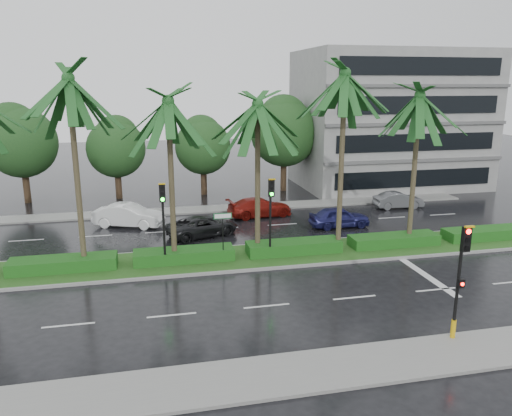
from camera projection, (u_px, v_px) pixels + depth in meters
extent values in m
plane|color=black|center=(244.00, 265.00, 25.94)|extent=(120.00, 120.00, 0.00)
cube|color=gray|center=(304.00, 372.00, 16.27)|extent=(40.00, 2.40, 0.12)
cube|color=gray|center=(213.00, 209.00, 37.28)|extent=(40.00, 2.00, 0.12)
cube|color=gray|center=(240.00, 258.00, 26.87)|extent=(36.00, 4.00, 0.14)
cube|color=#214617|center=(240.00, 256.00, 26.85)|extent=(35.60, 3.70, 0.02)
cube|color=#1A4313|center=(63.00, 264.00, 24.88)|extent=(5.20, 1.40, 0.60)
cube|color=#1A4313|center=(184.00, 255.00, 26.14)|extent=(5.20, 1.40, 0.60)
cube|color=#1A4313|center=(294.00, 247.00, 27.40)|extent=(5.20, 1.40, 0.60)
cube|color=#1A4313|center=(394.00, 240.00, 28.67)|extent=(5.20, 1.40, 0.60)
cube|color=#1A4313|center=(485.00, 233.00, 29.93)|extent=(5.20, 1.40, 0.60)
cube|color=silver|center=(26.00, 240.00, 30.04)|extent=(2.00, 0.12, 0.01)
cube|color=silver|center=(68.00, 325.00, 19.52)|extent=(2.00, 0.12, 0.01)
cube|color=silver|center=(95.00, 236.00, 30.88)|extent=(2.00, 0.12, 0.01)
cube|color=silver|center=(172.00, 315.00, 20.36)|extent=(2.00, 0.12, 0.01)
cube|color=silver|center=(161.00, 232.00, 31.72)|extent=(2.00, 0.12, 0.01)
cube|color=silver|center=(267.00, 306.00, 21.20)|extent=(2.00, 0.12, 0.01)
cube|color=silver|center=(223.00, 228.00, 32.56)|extent=(2.00, 0.12, 0.01)
cube|color=silver|center=(354.00, 297.00, 22.04)|extent=(2.00, 0.12, 0.01)
cube|color=silver|center=(282.00, 224.00, 33.40)|extent=(2.00, 0.12, 0.01)
cube|color=silver|center=(436.00, 290.00, 22.88)|extent=(2.00, 0.12, 0.01)
cube|color=silver|center=(338.00, 221.00, 34.24)|extent=(2.00, 0.12, 0.01)
cube|color=silver|center=(511.00, 282.00, 23.73)|extent=(2.00, 0.12, 0.01)
cube|color=silver|center=(392.00, 218.00, 35.09)|extent=(2.00, 0.12, 0.01)
cube|color=silver|center=(443.00, 214.00, 35.93)|extent=(2.00, 0.12, 0.01)
cube|color=silver|center=(422.00, 273.00, 24.88)|extent=(0.40, 6.00, 0.01)
cylinder|color=#403625|center=(77.00, 177.00, 24.13)|extent=(0.28, 0.28, 9.30)
cylinder|color=#403625|center=(85.00, 263.00, 25.21)|extent=(0.40, 0.40, 0.44)
cylinder|color=#403625|center=(172.00, 185.00, 25.01)|extent=(0.28, 0.28, 8.23)
cylinder|color=#403625|center=(175.00, 258.00, 25.96)|extent=(0.40, 0.40, 0.44)
cylinder|color=#403625|center=(258.00, 182.00, 26.27)|extent=(0.28, 0.28, 8.04)
cylinder|color=#403625|center=(258.00, 250.00, 27.19)|extent=(0.40, 0.40, 0.44)
cylinder|color=#403625|center=(341.00, 165.00, 26.65)|extent=(0.28, 0.28, 9.56)
cylinder|color=#403625|center=(338.00, 246.00, 27.76)|extent=(0.40, 0.40, 0.44)
cylinder|color=#403625|center=(414.00, 172.00, 28.02)|extent=(0.28, 0.28, 8.43)
cylinder|color=#403625|center=(409.00, 240.00, 28.99)|extent=(0.40, 0.40, 0.44)
cylinder|color=black|center=(457.00, 295.00, 17.95)|extent=(0.12, 0.12, 3.40)
cube|color=black|center=(466.00, 239.00, 17.26)|extent=(0.30, 0.18, 0.90)
cube|color=gold|center=(470.00, 227.00, 17.02)|extent=(0.34, 0.12, 0.06)
cylinder|color=#FF0C05|center=(469.00, 232.00, 17.09)|extent=(0.18, 0.04, 0.18)
cylinder|color=black|center=(468.00, 240.00, 17.16)|extent=(0.18, 0.04, 0.18)
cylinder|color=black|center=(467.00, 248.00, 17.23)|extent=(0.18, 0.04, 0.18)
cylinder|color=gold|center=(453.00, 329.00, 18.28)|extent=(0.18, 0.18, 0.70)
cube|color=black|center=(461.00, 283.00, 17.68)|extent=(0.22, 0.16, 0.32)
cylinder|color=#FF0C05|center=(462.00, 284.00, 17.59)|extent=(0.12, 0.03, 0.12)
cylinder|color=black|center=(164.00, 234.00, 25.02)|extent=(0.12, 0.12, 3.40)
cube|color=black|center=(162.00, 193.00, 24.33)|extent=(0.30, 0.18, 0.90)
cube|color=gold|center=(162.00, 184.00, 24.10)|extent=(0.34, 0.12, 0.06)
cylinder|color=black|center=(162.00, 187.00, 24.16)|extent=(0.18, 0.04, 0.18)
cylinder|color=black|center=(162.00, 193.00, 24.23)|extent=(0.18, 0.04, 0.18)
cylinder|color=#0CE519|center=(163.00, 199.00, 24.31)|extent=(0.18, 0.04, 0.18)
cylinder|color=black|center=(270.00, 227.00, 26.18)|extent=(0.12, 0.12, 3.40)
cube|color=black|center=(271.00, 188.00, 25.48)|extent=(0.30, 0.18, 0.90)
cube|color=gold|center=(272.00, 179.00, 25.25)|extent=(0.34, 0.12, 0.06)
cylinder|color=black|center=(272.00, 183.00, 25.32)|extent=(0.18, 0.04, 0.18)
cylinder|color=black|center=(272.00, 188.00, 25.39)|extent=(0.18, 0.04, 0.18)
cylinder|color=#0CE519|center=(272.00, 194.00, 25.46)|extent=(0.18, 0.04, 0.18)
cylinder|color=black|center=(223.00, 237.00, 25.85)|extent=(0.06, 0.06, 2.60)
cube|color=#0C5926|center=(223.00, 216.00, 25.54)|extent=(0.95, 0.04, 0.30)
cube|color=white|center=(223.00, 216.00, 25.51)|extent=(0.85, 0.01, 0.22)
cylinder|color=#352418|center=(27.00, 186.00, 39.24)|extent=(0.52, 0.52, 2.63)
sphere|color=#143519|center=(22.00, 143.00, 38.40)|extent=(5.42, 5.42, 5.42)
sphere|color=#143519|center=(21.00, 129.00, 38.43)|extent=(4.06, 4.06, 4.06)
cylinder|color=#352418|center=(118.00, 185.00, 40.76)|extent=(0.52, 0.52, 2.27)
sphere|color=#143519|center=(116.00, 149.00, 40.03)|extent=(4.68, 4.68, 4.68)
sphere|color=#143519|center=(115.00, 137.00, 40.10)|extent=(3.51, 3.51, 3.51)
cylinder|color=#352418|center=(204.00, 181.00, 42.23)|extent=(0.52, 0.52, 2.25)
sphere|color=#143519|center=(203.00, 147.00, 41.52)|extent=(4.63, 4.63, 4.63)
sphere|color=#143519|center=(202.00, 136.00, 41.58)|extent=(3.47, 3.47, 3.47)
cylinder|color=#352418|center=(283.00, 175.00, 43.64)|extent=(0.52, 0.52, 2.79)
sphere|color=#143519|center=(284.00, 133.00, 42.75)|extent=(5.75, 5.75, 5.75)
sphere|color=#143519|center=(283.00, 120.00, 42.76)|extent=(4.31, 4.31, 4.31)
cylinder|color=#352418|center=(358.00, 174.00, 45.16)|extent=(0.52, 0.52, 2.37)
sphere|color=#143519|center=(360.00, 140.00, 44.41)|extent=(4.88, 4.88, 4.88)
sphere|color=#143519|center=(359.00, 129.00, 44.46)|extent=(3.66, 3.66, 3.66)
cube|color=gray|center=(389.00, 119.00, 45.09)|extent=(16.00, 10.00, 12.00)
imported|color=white|center=(129.00, 215.00, 32.80)|extent=(3.10, 4.82, 1.50)
imported|color=black|center=(202.00, 226.00, 30.83)|extent=(3.47, 4.88, 1.24)
imported|color=maroon|center=(260.00, 207.00, 35.29)|extent=(2.44, 4.82, 1.34)
imported|color=navy|center=(339.00, 217.00, 32.69)|extent=(1.60, 3.94, 1.34)
imported|color=#57595C|center=(398.00, 200.00, 37.67)|extent=(1.41, 3.75, 1.22)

